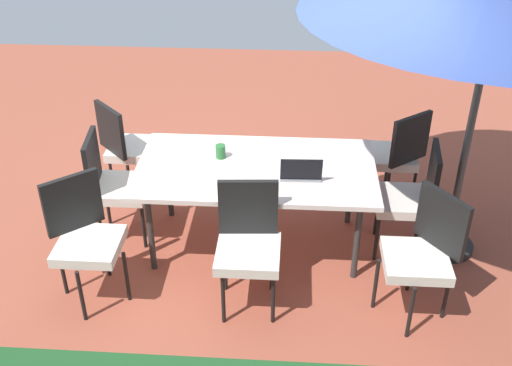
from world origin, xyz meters
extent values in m
cube|color=#9E4C38|center=(0.00, 0.00, -0.01)|extent=(10.00, 10.00, 0.02)
cube|color=silver|center=(0.00, 0.00, 0.75)|extent=(1.93, 1.07, 0.04)
cylinder|color=#333333|center=(-0.82, -0.39, 0.37)|extent=(0.05, 0.05, 0.73)
cylinder|color=#333333|center=(0.82, -0.39, 0.37)|extent=(0.05, 0.05, 0.73)
cylinder|color=#333333|center=(-0.82, 0.39, 0.37)|extent=(0.05, 0.05, 0.73)
cylinder|color=#333333|center=(0.82, 0.39, 0.37)|extent=(0.05, 0.05, 0.73)
cylinder|color=#4C4C4C|center=(-1.64, -0.04, 1.21)|extent=(0.06, 0.06, 2.42)
cylinder|color=black|center=(-1.64, -0.04, 0.03)|extent=(0.44, 0.44, 0.06)
cube|color=silver|center=(1.15, -0.05, 0.49)|extent=(0.46, 0.46, 0.08)
cube|color=black|center=(1.36, -0.02, 0.76)|extent=(0.09, 0.44, 0.45)
cylinder|color=black|center=(0.95, 0.11, 0.23)|extent=(0.03, 0.03, 0.45)
cylinder|color=black|center=(0.99, -0.25, 0.23)|extent=(0.03, 0.03, 0.45)
cylinder|color=black|center=(1.31, 0.15, 0.23)|extent=(0.03, 0.03, 0.45)
cylinder|color=black|center=(1.35, -0.21, 0.23)|extent=(0.03, 0.03, 0.45)
cube|color=silver|center=(0.01, 0.77, 0.49)|extent=(0.46, 0.46, 0.08)
cube|color=black|center=(0.02, 0.56, 0.76)|extent=(0.44, 0.07, 0.45)
cylinder|color=black|center=(0.17, 0.96, 0.23)|extent=(0.03, 0.03, 0.45)
cylinder|color=black|center=(-0.19, 0.94, 0.23)|extent=(0.03, 0.03, 0.45)
cylinder|color=black|center=(0.20, 0.60, 0.23)|extent=(0.03, 0.03, 0.45)
cylinder|color=black|center=(-0.16, 0.58, 0.23)|extent=(0.03, 0.03, 0.45)
cube|color=silver|center=(1.21, -0.75, 0.49)|extent=(0.46, 0.46, 0.08)
cube|color=black|center=(1.36, -0.61, 0.76)|extent=(0.33, 0.34, 0.45)
cylinder|color=black|center=(0.96, -0.75, 0.23)|extent=(0.03, 0.03, 0.45)
cylinder|color=black|center=(1.21, -1.01, 0.23)|extent=(0.03, 0.03, 0.45)
cylinder|color=black|center=(1.21, -0.50, 0.23)|extent=(0.03, 0.03, 0.45)
cylinder|color=black|center=(1.46, -0.75, 0.23)|extent=(0.03, 0.03, 0.45)
cube|color=silver|center=(-1.19, 0.77, 0.49)|extent=(0.46, 0.46, 0.08)
cube|color=black|center=(-1.36, 0.65, 0.76)|extent=(0.29, 0.38, 0.45)
cylinder|color=black|center=(-0.94, 0.73, 0.23)|extent=(0.03, 0.03, 0.45)
cylinder|color=black|center=(-1.15, 1.02, 0.23)|extent=(0.03, 0.03, 0.45)
cylinder|color=black|center=(-1.23, 0.52, 0.23)|extent=(0.03, 0.03, 0.45)
cylinder|color=black|center=(-1.44, 0.81, 0.23)|extent=(0.03, 0.03, 0.45)
cube|color=silver|center=(1.18, 0.75, 0.49)|extent=(0.46, 0.46, 0.08)
cube|color=black|center=(1.32, 0.59, 0.76)|extent=(0.36, 0.31, 0.45)
cylinder|color=black|center=(1.20, 1.01, 0.23)|extent=(0.03, 0.03, 0.45)
cylinder|color=black|center=(0.93, 0.77, 0.23)|extent=(0.03, 0.03, 0.45)
cylinder|color=black|center=(1.44, 0.73, 0.23)|extent=(0.03, 0.03, 0.45)
cylinder|color=black|center=(1.16, 0.50, 0.23)|extent=(0.03, 0.03, 0.45)
cube|color=silver|center=(-1.19, -0.76, 0.49)|extent=(0.46, 0.46, 0.08)
cube|color=black|center=(-1.32, -0.60, 0.76)|extent=(0.37, 0.30, 0.45)
cylinder|color=black|center=(-1.22, -1.02, 0.23)|extent=(0.03, 0.03, 0.45)
cylinder|color=black|center=(-0.94, -0.80, 0.23)|extent=(0.03, 0.03, 0.45)
cylinder|color=black|center=(-1.45, -0.73, 0.23)|extent=(0.03, 0.03, 0.45)
cylinder|color=black|center=(-1.16, -0.51, 0.23)|extent=(0.03, 0.03, 0.45)
cube|color=silver|center=(-1.20, -0.01, 0.49)|extent=(0.46, 0.46, 0.08)
cube|color=black|center=(-1.41, 0.01, 0.76)|extent=(0.09, 0.44, 0.45)
cylinder|color=black|center=(-1.05, -0.21, 0.23)|extent=(0.03, 0.03, 0.45)
cylinder|color=black|center=(-1.01, 0.15, 0.23)|extent=(0.03, 0.03, 0.45)
cylinder|color=black|center=(-1.40, -0.17, 0.23)|extent=(0.03, 0.03, 0.45)
cylinder|color=black|center=(-1.36, 0.19, 0.23)|extent=(0.03, 0.03, 0.45)
cube|color=gray|center=(-0.36, 0.11, 0.78)|extent=(0.33, 0.23, 0.02)
cube|color=black|center=(-0.36, 0.22, 0.89)|extent=(0.32, 0.06, 0.20)
cylinder|color=#286B33|center=(0.30, -0.13, 0.83)|extent=(0.08, 0.08, 0.11)
camera|label=1|loc=(-0.28, 4.24, 3.24)|focal=42.80mm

